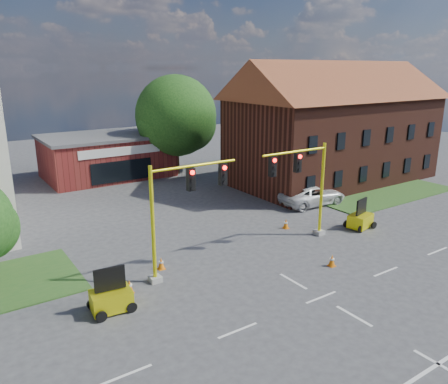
# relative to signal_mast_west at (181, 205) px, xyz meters

# --- Properties ---
(ground) EXTENTS (120.00, 120.00, 0.00)m
(ground) POSITION_rel_signal_mast_west_xyz_m (4.36, -6.00, -3.92)
(ground) COLOR #3E3E41
(ground) RESTS_ON ground
(grass_verge_ne) EXTENTS (14.00, 4.00, 0.08)m
(grass_verge_ne) POSITION_rel_signal_mast_west_xyz_m (22.36, 3.00, -3.88)
(grass_verge_ne) COLOR #295720
(grass_verge_ne) RESTS_ON ground
(lane_markings) EXTENTS (60.00, 36.00, 0.01)m
(lane_markings) POSITION_rel_signal_mast_west_xyz_m (4.36, -9.00, -3.91)
(lane_markings) COLOR white
(lane_markings) RESTS_ON ground
(brick_shop) EXTENTS (12.40, 8.40, 4.30)m
(brick_shop) POSITION_rel_signal_mast_west_xyz_m (4.36, 23.99, -1.76)
(brick_shop) COLOR maroon
(brick_shop) RESTS_ON ground
(townhouse_row) EXTENTS (21.00, 11.00, 11.50)m
(townhouse_row) POSITION_rel_signal_mast_west_xyz_m (22.36, 10.00, 2.01)
(townhouse_row) COLOR #492015
(townhouse_row) RESTS_ON ground
(tree_large) EXTENTS (8.70, 8.29, 10.20)m
(tree_large) POSITION_rel_signal_mast_west_xyz_m (11.28, 21.08, 1.88)
(tree_large) COLOR #3C2115
(tree_large) RESTS_ON ground
(signal_mast_west) EXTENTS (5.30, 0.60, 6.20)m
(signal_mast_west) POSITION_rel_signal_mast_west_xyz_m (0.00, 0.00, 0.00)
(signal_mast_west) COLOR gray
(signal_mast_west) RESTS_ON ground
(signal_mast_east) EXTENTS (5.30, 0.60, 6.20)m
(signal_mast_east) POSITION_rel_signal_mast_west_xyz_m (8.71, 0.00, 0.00)
(signal_mast_east) COLOR gray
(signal_mast_east) RESTS_ON ground
(trailer_west) EXTENTS (1.93, 1.40, 2.06)m
(trailer_west) POSITION_rel_signal_mast_west_xyz_m (-4.53, -1.47, -3.28)
(trailer_west) COLOR #F8F114
(trailer_west) RESTS_ON ground
(trailer_east) EXTENTS (2.00, 1.57, 2.01)m
(trailer_east) POSITION_rel_signal_mast_west_xyz_m (13.67, -0.66, -3.29)
(trailer_east) COLOR #F8F114
(trailer_east) RESTS_ON ground
(cone_a) EXTENTS (0.40, 0.40, 0.70)m
(cone_a) POSITION_rel_signal_mast_west_xyz_m (-3.21, -0.36, -3.58)
(cone_a) COLOR orange
(cone_a) RESTS_ON ground
(cone_b) EXTENTS (0.40, 0.40, 0.70)m
(cone_b) POSITION_rel_signal_mast_west_xyz_m (-0.73, 1.17, -3.58)
(cone_b) COLOR orange
(cone_b) RESTS_ON ground
(cone_c) EXTENTS (0.40, 0.40, 0.70)m
(cone_c) POSITION_rel_signal_mast_west_xyz_m (7.41, -3.84, -3.58)
(cone_c) COLOR orange
(cone_c) RESTS_ON ground
(cone_d) EXTENTS (0.40, 0.40, 0.70)m
(cone_d) POSITION_rel_signal_mast_west_xyz_m (9.31, 2.15, -3.58)
(cone_d) COLOR orange
(cone_d) RESTS_ON ground
(pickup_white) EXTENTS (5.83, 3.02, 1.57)m
(pickup_white) POSITION_rel_signal_mast_west_xyz_m (14.85, 5.14, -3.13)
(pickup_white) COLOR white
(pickup_white) RESTS_ON ground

